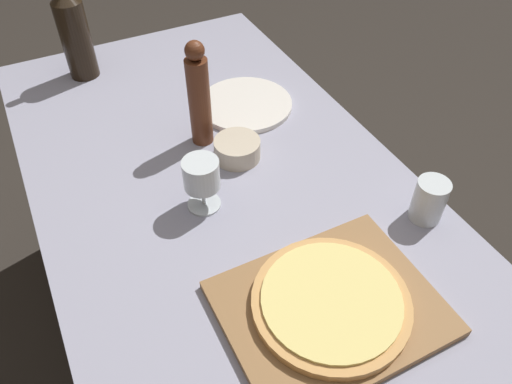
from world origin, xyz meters
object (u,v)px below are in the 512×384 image
(pepper_mill, at_px, (199,96))
(small_bowl, at_px, (237,149))
(wine_bottle, at_px, (74,32))
(wine_glass, at_px, (201,176))
(pizza, at_px, (331,302))

(pepper_mill, height_order, small_bowl, pepper_mill)
(wine_bottle, bearing_deg, wine_glass, -80.55)
(pizza, height_order, wine_glass, wine_glass)
(wine_glass, bearing_deg, pizza, -73.90)
(pizza, bearing_deg, pepper_mill, 91.68)
(pepper_mill, distance_m, wine_glass, 0.24)
(pizza, height_order, wine_bottle, wine_bottle)
(pizza, height_order, pepper_mill, pepper_mill)
(pizza, bearing_deg, wine_glass, 106.10)
(pepper_mill, bearing_deg, wine_bottle, 113.65)
(pepper_mill, distance_m, small_bowl, 0.16)
(wine_bottle, height_order, small_bowl, wine_bottle)
(pizza, distance_m, small_bowl, 0.47)
(wine_glass, height_order, small_bowl, wine_glass)
(pepper_mill, height_order, wine_glass, pepper_mill)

